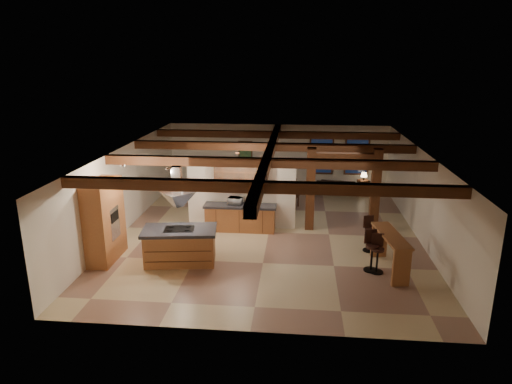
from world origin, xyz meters
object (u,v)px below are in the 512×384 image
kitchen_island (180,245)px  bar_counter (390,246)px  dining_table (269,202)px  sofa (338,186)px

kitchen_island → bar_counter: bearing=0.3°
kitchen_island → dining_table: (2.26, 5.04, -0.19)m
kitchen_island → bar_counter: (6.01, 0.03, 0.20)m
kitchen_island → dining_table: 5.53m
sofa → bar_counter: size_ratio=0.95×
sofa → kitchen_island: bearing=65.1°
bar_counter → dining_table: bearing=126.8°
sofa → dining_table: bearing=52.3°
sofa → bar_counter: bar_counter is taller
kitchen_island → sofa: 9.41m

